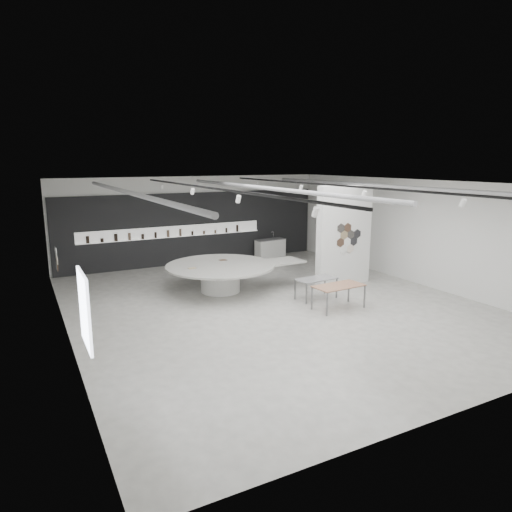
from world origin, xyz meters
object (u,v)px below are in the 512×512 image
sample_table_stone (316,280)px  kitchen_counter (270,248)px  partition_column (344,236)px  display_island (223,274)px  sample_table_wood (339,287)px

sample_table_stone → kitchen_counter: bearing=73.2°
partition_column → sample_table_stone: size_ratio=2.59×
display_island → sample_table_wood: 4.14m
partition_column → kitchen_counter: bearing=89.4°
display_island → sample_table_wood: size_ratio=3.05×
partition_column → display_island: (-4.29, 1.16, -1.18)m
partition_column → sample_table_stone: 2.50m
sample_table_wood → partition_column: bearing=49.4°
sample_table_wood → sample_table_stone: (-0.01, 1.17, -0.05)m
display_island → sample_table_stone: bearing=-46.7°
sample_table_stone → sample_table_wood: bearing=-89.6°
partition_column → display_island: partition_column is taller
display_island → sample_table_stone: size_ratio=3.56×
kitchen_counter → partition_column: bearing=-96.6°
kitchen_counter → sample_table_wood: bearing=-110.3°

